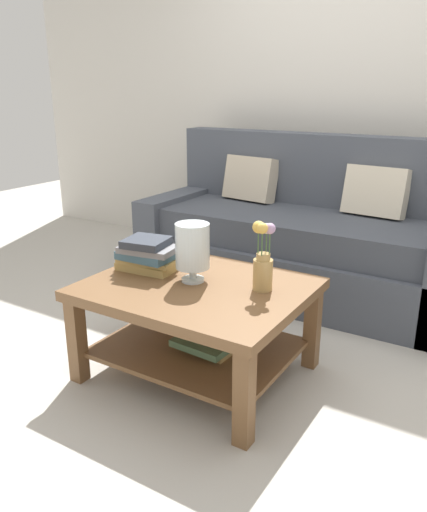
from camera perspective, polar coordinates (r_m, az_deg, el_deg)
ground_plane at (r=2.91m, az=4.04°, el=-9.95°), size 10.00×10.00×0.00m
back_wall at (r=4.10m, az=15.86°, el=17.34°), size 6.40×0.12×2.70m
couch at (r=3.62m, az=9.81°, el=1.88°), size 2.18×0.90×1.06m
coffee_table at (r=2.50m, az=-1.77°, el=-6.07°), size 1.02×0.83×0.48m
book_stack_main at (r=2.62m, az=-7.40°, el=0.12°), size 0.33×0.23×0.17m
glass_hurricane_vase at (r=2.44m, az=-2.35°, el=0.95°), size 0.16×0.16×0.29m
flower_pitcher at (r=2.35m, az=5.54°, el=-0.46°), size 0.11×0.12×0.33m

